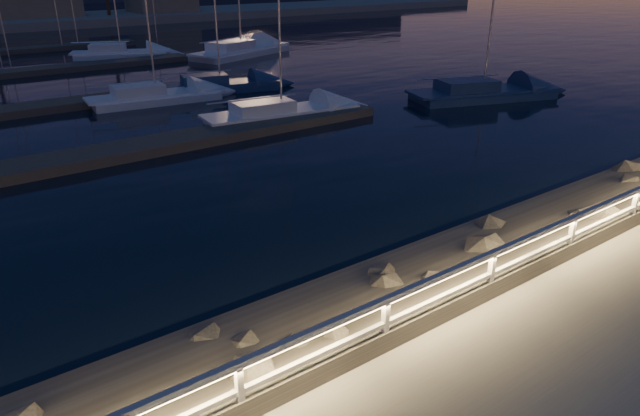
# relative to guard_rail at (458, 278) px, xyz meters

# --- Properties ---
(ground) EXTENTS (400.00, 400.00, 0.00)m
(ground) POSITION_rel_guard_rail_xyz_m (0.07, 0.00, -0.77)
(ground) COLOR gray
(ground) RESTS_ON ground
(harbor_water) EXTENTS (400.00, 440.00, 0.60)m
(harbor_water) POSITION_rel_guard_rail_xyz_m (0.07, 31.22, -1.74)
(harbor_water) COLOR black
(harbor_water) RESTS_ON ground
(guard_rail) EXTENTS (44.11, 0.12, 1.06)m
(guard_rail) POSITION_rel_guard_rail_xyz_m (0.00, 0.00, 0.00)
(guard_rail) COLOR silver
(guard_rail) RESTS_ON ground
(riprap) EXTENTS (36.19, 3.03, 1.32)m
(riprap) POSITION_rel_guard_rail_xyz_m (2.90, 1.82, -1.06)
(riprap) COLOR #635E54
(riprap) RESTS_ON ground
(floating_docks) EXTENTS (22.00, 36.00, 0.40)m
(floating_docks) POSITION_rel_guard_rail_xyz_m (0.07, 32.50, -1.17)
(floating_docks) COLOR #584F49
(floating_docks) RESTS_ON ground
(sailboat_c) EXTENTS (7.54, 3.89, 12.33)m
(sailboat_c) POSITION_rel_guard_rail_xyz_m (7.48, 25.16, -0.97)
(sailboat_c) COLOR navy
(sailboat_c) RESTS_ON ground
(sailboat_d) EXTENTS (9.03, 5.18, 14.75)m
(sailboat_d) POSITION_rel_guard_rail_xyz_m (18.45, 14.29, -0.94)
(sailboat_d) COLOR navy
(sailboat_d) RESTS_ON ground
(sailboat_g) EXTENTS (7.59, 3.01, 12.55)m
(sailboat_g) POSITION_rel_guard_rail_xyz_m (3.16, 24.44, -0.97)
(sailboat_g) COLOR white
(sailboat_g) RESTS_ON ground
(sailboat_h) EXTENTS (8.05, 3.30, 13.23)m
(sailboat_h) POSITION_rel_guard_rail_xyz_m (6.64, 17.08, -0.97)
(sailboat_h) COLOR white
(sailboat_h) RESTS_ON ground
(sailboat_k) EXTENTS (7.93, 5.10, 13.14)m
(sailboat_k) POSITION_rel_guard_rail_xyz_m (7.15, 42.07, -0.96)
(sailboat_k) COLOR white
(sailboat_k) RESTS_ON ground
(sailboat_l) EXTENTS (10.45, 6.29, 17.13)m
(sailboat_l) POSITION_rel_guard_rail_xyz_m (15.55, 36.96, -0.90)
(sailboat_l) COLOR white
(sailboat_l) RESTS_ON ground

